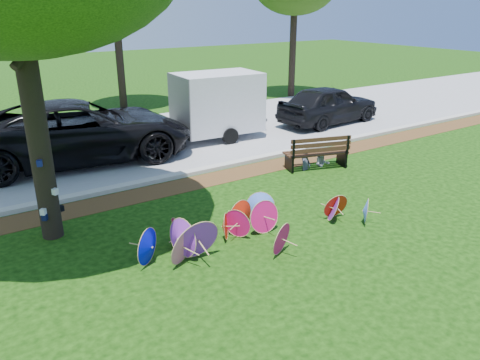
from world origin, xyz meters
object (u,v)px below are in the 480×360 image
object	(u,v)px
person_left	(306,150)
cargo_trailer	(218,102)
dark_pickup	(329,104)
park_bench	(316,152)
parasol_pile	(234,227)
person_right	(323,150)
black_van	(81,131)

from	to	relation	value
person_left	cargo_trailer	bearing A→B (deg)	71.00
dark_pickup	park_bench	xyz separation A→B (m)	(-4.37, -4.05, -0.29)
parasol_pile	dark_pickup	distance (m)	11.40
park_bench	person_right	size ratio (longest dim) A/B	1.96
black_van	park_bench	size ratio (longest dim) A/B	3.53
parasol_pile	dark_pickup	bearing A→B (deg)	36.67
park_bench	person_right	distance (m)	0.35
dark_pickup	cargo_trailer	world-z (taller)	cargo_trailer
dark_pickup	cargo_trailer	size ratio (longest dim) A/B	1.56
cargo_trailer	dark_pickup	bearing A→B (deg)	-2.54
parasol_pile	black_van	bearing A→B (deg)	97.91
person_left	dark_pickup	bearing A→B (deg)	16.52
cargo_trailer	black_van	bearing A→B (deg)	-176.67
cargo_trailer	person_left	xyz separation A→B (m)	(0.38, -4.58, -0.76)
black_van	dark_pickup	size ratio (longest dim) A/B	1.48
parasol_pile	black_van	world-z (taller)	black_van
black_van	person_right	size ratio (longest dim) A/B	6.94
cargo_trailer	park_bench	xyz separation A→B (m)	(0.73, -4.63, -0.85)
dark_pickup	park_bench	distance (m)	5.97
cargo_trailer	person_left	size ratio (longest dim) A/B	2.50
black_van	person_left	bearing A→B (deg)	-123.34
parasol_pile	person_right	size ratio (longest dim) A/B	5.40
park_bench	person_left	xyz separation A→B (m)	(-0.35, 0.05, 0.09)
parasol_pile	park_bench	size ratio (longest dim) A/B	2.75
park_bench	black_van	bearing A→B (deg)	158.27
parasol_pile	cargo_trailer	world-z (taller)	cargo_trailer
dark_pickup	cargo_trailer	bearing A→B (deg)	79.28
black_van	park_bench	distance (m)	7.47
parasol_pile	person_left	size ratio (longest dim) A/B	4.49
cargo_trailer	parasol_pile	bearing A→B (deg)	-114.73
person_left	person_right	bearing A→B (deg)	-23.77
parasol_pile	person_right	world-z (taller)	person_right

